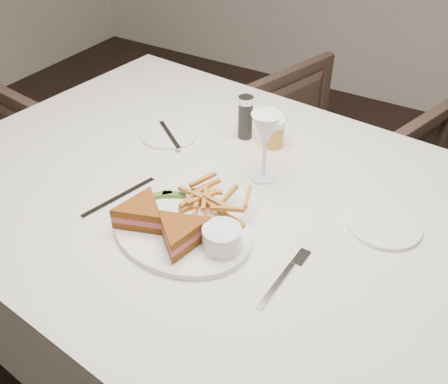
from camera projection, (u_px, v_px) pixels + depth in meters
table at (233, 302)px, 1.40m from camera, size 1.64×1.17×0.75m
chair_far at (334, 151)px, 2.10m from camera, size 0.81×0.78×0.68m
table_setting at (212, 197)px, 1.12m from camera, size 0.79×0.64×0.18m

